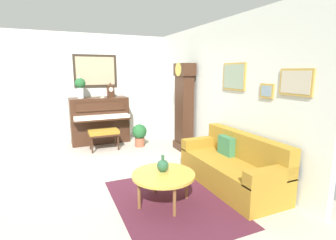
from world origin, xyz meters
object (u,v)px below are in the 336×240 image
(piano, at_px, (100,120))
(grandfather_clock, at_px, (184,109))
(mantel_clock, at_px, (111,90))
(coffee_table, at_px, (164,176))
(couch, at_px, (232,167))
(green_jug, at_px, (163,165))
(potted_plant, at_px, (140,134))
(piano_bench, at_px, (104,133))
(flower_vase, at_px, (80,86))
(teacup, at_px, (103,97))

(piano, xyz_separation_m, grandfather_clock, (1.45, 1.72, 0.37))
(piano, height_order, mantel_clock, mantel_clock)
(grandfather_clock, relative_size, coffee_table, 2.31)
(couch, xyz_separation_m, mantel_clock, (-3.53, -1.22, 1.04))
(green_jug, bearing_deg, potted_plant, 169.10)
(mantel_clock, bearing_deg, coffee_table, -0.62)
(piano, xyz_separation_m, piano_bench, (0.73, -0.03, -0.19))
(flower_vase, bearing_deg, grandfather_clock, 55.99)
(piano, distance_m, grandfather_clock, 2.28)
(piano, distance_m, potted_plant, 1.18)
(mantel_clock, bearing_deg, green_jug, -0.29)
(grandfather_clock, relative_size, flower_vase, 3.50)
(mantel_clock, relative_size, teacup, 3.28)
(couch, height_order, mantel_clock, mantel_clock)
(piano_bench, bearing_deg, mantel_clock, 154.62)
(flower_vase, bearing_deg, piano_bench, 28.43)
(piano_bench, bearing_deg, flower_vase, -151.57)
(potted_plant, bearing_deg, grandfather_clock, 53.38)
(piano, xyz_separation_m, mantel_clock, (0.00, 0.31, 0.75))
(grandfather_clock, xyz_separation_m, coffee_table, (2.19, -1.44, -0.55))
(grandfather_clock, distance_m, potted_plant, 1.28)
(flower_vase, bearing_deg, teacup, 77.00)
(piano_bench, height_order, potted_plant, potted_plant)
(teacup, bearing_deg, piano, -145.85)
(mantel_clock, bearing_deg, flower_vase, -90.04)
(couch, xyz_separation_m, potted_plant, (-2.74, -0.71, 0.01))
(flower_vase, distance_m, potted_plant, 1.89)
(potted_plant, bearing_deg, piano_bench, -93.76)
(coffee_table, distance_m, potted_plant, 2.91)
(piano, xyz_separation_m, flower_vase, (0.00, -0.43, 0.90))
(flower_vase, relative_size, teacup, 5.00)
(couch, bearing_deg, piano, -156.49)
(piano, relative_size, mantel_clock, 3.79)
(couch, height_order, coffee_table, couch)
(green_jug, relative_size, potted_plant, 0.43)
(piano, height_order, couch, piano)
(grandfather_clock, distance_m, flower_vase, 2.64)
(couch, bearing_deg, piano_bench, -150.69)
(couch, bearing_deg, teacup, -156.90)
(couch, relative_size, teacup, 16.38)
(piano, relative_size, grandfather_clock, 0.71)
(coffee_table, xyz_separation_m, teacup, (-3.52, -0.19, 0.79))
(grandfather_clock, bearing_deg, mantel_clock, -135.89)
(flower_vase, height_order, potted_plant, flower_vase)
(coffee_table, height_order, potted_plant, potted_plant)
(flower_vase, distance_m, teacup, 0.60)
(potted_plant, bearing_deg, mantel_clock, -146.81)
(flower_vase, bearing_deg, piano, 90.18)
(couch, distance_m, potted_plant, 2.83)
(couch, distance_m, flower_vase, 4.21)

